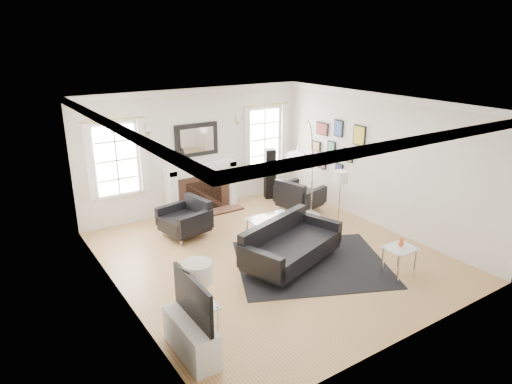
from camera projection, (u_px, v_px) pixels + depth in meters
floor at (271, 255)px, 8.50m from camera, size 6.00×6.00×0.00m
back_wall at (196, 150)px, 10.41m from camera, size 5.50×0.04×2.80m
front_wall at (411, 246)px, 5.67m from camera, size 5.50×0.04×2.80m
left_wall at (117, 216)px, 6.61m from camera, size 0.04×6.00×2.80m
right_wall at (380, 162)px, 9.47m from camera, size 0.04×6.00×2.80m
ceiling at (273, 104)px, 7.58m from camera, size 5.50×6.00×0.02m
crown_molding at (273, 108)px, 7.60m from camera, size 5.50×6.00×0.12m
fireplace at (202, 188)px, 10.52m from camera, size 1.70×0.69×1.11m
mantel_mirror at (197, 140)px, 10.29m from camera, size 1.05×0.07×0.75m
window_left at (116, 160)px, 9.38m from camera, size 1.24×0.15×1.62m
window_right at (264, 139)px, 11.31m from camera, size 1.24×0.15×1.62m
gallery_wall at (336, 144)px, 10.43m from camera, size 0.04×1.73×1.29m
tv_unit at (191, 332)px, 5.78m from camera, size 0.35×1.00×1.09m
area_rug at (311, 263)px, 8.19m from camera, size 3.29×3.08×0.01m
sofa at (289, 246)px, 8.09m from camera, size 2.17×1.47×0.65m
armchair_left at (187, 219)px, 9.27m from camera, size 0.97×1.04×0.62m
armchair_right at (298, 197)px, 10.54m from camera, size 1.03×1.11×0.64m
coffee_table at (277, 222)px, 9.01m from camera, size 0.94×0.94×0.42m
side_table_left at (199, 312)px, 6.09m from camera, size 0.44×0.44×0.49m
nesting_table at (400, 254)px, 7.61m from camera, size 0.50×0.42×0.55m
gourd_lamp at (198, 281)px, 5.94m from camera, size 0.40×0.40×0.63m
orange_vase at (401, 243)px, 7.54m from camera, size 0.10×0.10×0.16m
arc_floor_lamp at (305, 176)px, 8.74m from camera, size 1.74×1.62×2.47m
stick_floor_lamp at (341, 180)px, 8.94m from camera, size 0.28×0.28×1.38m
speaker_tower at (270, 174)px, 11.33m from camera, size 0.32×0.32×1.25m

